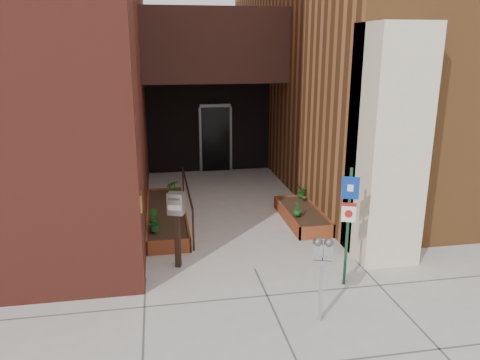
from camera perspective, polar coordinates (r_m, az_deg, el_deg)
ground at (r=8.87m, az=1.79°, el=-10.75°), size 80.00×80.00×0.00m
architecture at (r=14.74m, az=-4.62°, el=19.83°), size 20.00×14.60×10.00m
planter_left at (r=11.13m, az=-8.95°, el=-4.46°), size 0.90×3.60×0.30m
planter_right at (r=11.15m, az=7.55°, el=-4.37°), size 0.80×2.20×0.30m
handrail at (r=10.90m, az=-6.46°, el=-1.40°), size 0.04×3.34×0.90m
parking_meter at (r=6.99m, az=10.04°, el=-9.26°), size 0.31×0.20×1.34m
sign_post at (r=8.02m, az=13.09°, el=-4.15°), size 0.27×0.12×2.09m
payment_dropbox at (r=8.61m, az=-7.75°, el=-4.13°), size 0.34×0.30×1.46m
shrub_left_a at (r=9.84m, az=-10.36°, el=-5.21°), size 0.36×0.36×0.34m
shrub_left_b at (r=10.05m, az=-10.60°, el=-4.61°), size 0.29×0.29×0.39m
shrub_left_c at (r=12.01m, az=-7.93°, el=-1.02°), size 0.30×0.30×0.41m
shrub_left_d at (r=12.01m, az=-8.50°, el=-1.16°), size 0.27×0.27×0.36m
shrub_right_a at (r=10.62m, az=7.02°, el=-3.52°), size 0.23×0.23×0.32m
shrub_right_b at (r=11.70m, az=7.84°, el=-1.66°), size 0.18×0.18×0.34m
shrub_right_c at (r=11.93m, az=7.47°, el=-1.37°), size 0.32×0.32×0.30m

